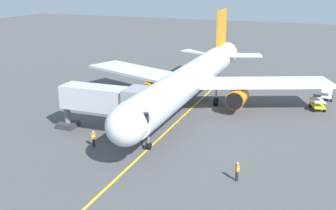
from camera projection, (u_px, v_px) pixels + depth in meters
ground_plane at (204, 109)px, 53.89m from camera, size 220.00×220.00×0.00m
apron_lead_in_line at (174, 125)px, 48.14m from camera, size 0.55×40.00×0.01m
airplane at (191, 79)px, 52.55m from camera, size 34.81×40.23×11.50m
jet_bridge at (111, 101)px, 44.36m from camera, size 11.41×3.22×5.40m
ground_crew_marshaller at (237, 171)px, 34.81m from camera, size 0.44×0.47×1.71m
ground_crew_wing_walker at (94, 139)px, 41.74m from camera, size 0.47×0.43×1.71m
baggage_cart_near_nose at (327, 95)px, 57.95m from camera, size 1.61×2.63×1.27m
baggage_cart_portside at (318, 105)px, 53.47m from camera, size 2.18×2.90×1.27m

